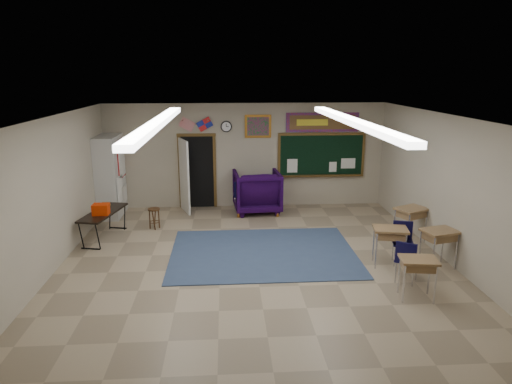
{
  "coord_description": "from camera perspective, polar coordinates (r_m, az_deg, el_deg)",
  "views": [
    {
      "loc": [
        -0.58,
        -8.48,
        3.82
      ],
      "look_at": [
        0.09,
        1.5,
        1.2
      ],
      "focal_mm": 32.0,
      "sensor_mm": 36.0,
      "label": 1
    }
  ],
  "objects": [
    {
      "name": "student_chair_desk_b",
      "position": [
        9.83,
        17.88,
        -6.21
      ],
      "size": [
        0.53,
        0.53,
        0.87
      ],
      "primitive_type": null,
      "rotation": [
        0.0,
        0.0,
        -0.24
      ],
      "color": "black",
      "rests_on": "floor"
    },
    {
      "name": "student_chair_desk_a",
      "position": [
        9.06,
        18.37,
        -8.16
      ],
      "size": [
        0.58,
        0.58,
        0.84
      ],
      "primitive_type": null,
      "rotation": [
        0.0,
        0.0,
        2.56
      ],
      "color": "black",
      "rests_on": "floor"
    },
    {
      "name": "student_chair_reading",
      "position": [
        12.95,
        -1.91,
        -0.44
      ],
      "size": [
        0.45,
        0.45,
        0.89
      ],
      "primitive_type": null,
      "rotation": [
        0.0,
        0.0,
        3.16
      ],
      "color": "black",
      "rests_on": "floor"
    },
    {
      "name": "left_wall",
      "position": [
        9.43,
        -24.99,
        -0.97
      ],
      "size": [
        0.04,
        9.0,
        3.0
      ],
      "primitive_type": "cube",
      "color": "#B5A893",
      "rests_on": "floor"
    },
    {
      "name": "back_wall",
      "position": [
        13.19,
        -1.29,
        4.55
      ],
      "size": [
        8.0,
        0.04,
        3.0
      ],
      "primitive_type": "cube",
      "color": "#B5A893",
      "rests_on": "floor"
    },
    {
      "name": "framed_art_print",
      "position": [
        13.06,
        0.25,
        8.22
      ],
      "size": [
        0.75,
        0.05,
        0.65
      ],
      "color": "#AC6C21",
      "rests_on": "back_wall"
    },
    {
      "name": "front_wall",
      "position": [
        4.64,
        3.98,
        -15.36
      ],
      "size": [
        8.0,
        0.04,
        3.0
      ],
      "primitive_type": "cube",
      "color": "#B5A893",
      "rests_on": "floor"
    },
    {
      "name": "storage_cabinet",
      "position": [
        13.01,
        -17.72,
        1.89
      ],
      "size": [
        0.59,
        1.25,
        2.2
      ],
      "color": "beige",
      "rests_on": "floor"
    },
    {
      "name": "folding_table",
      "position": [
        11.36,
        -18.46,
        -3.81
      ],
      "size": [
        0.85,
        1.68,
        0.91
      ],
      "rotation": [
        0.0,
        0.0,
        -0.21
      ],
      "color": "black",
      "rests_on": "floor"
    },
    {
      "name": "ceiling",
      "position": [
        8.54,
        0.05,
        9.17
      ],
      "size": [
        8.0,
        9.0,
        0.04
      ],
      "primitive_type": "cube",
      "color": "#BBBBB7",
      "rests_on": "back_wall"
    },
    {
      "name": "student_desk_back_right",
      "position": [
        9.9,
        21.85,
        -6.36
      ],
      "size": [
        0.77,
        0.65,
        0.8
      ],
      "rotation": [
        0.0,
        0.0,
        0.26
      ],
      "color": "olive",
      "rests_on": "floor"
    },
    {
      "name": "wall_flags",
      "position": [
        13.01,
        -7.54,
        8.64
      ],
      "size": [
        1.16,
        0.06,
        0.7
      ],
      "primitive_type": null,
      "color": "red",
      "rests_on": "back_wall"
    },
    {
      "name": "fluorescent_strips",
      "position": [
        8.54,
        0.05,
        8.77
      ],
      "size": [
        3.86,
        6.0,
        0.1
      ],
      "primitive_type": null,
      "color": "white",
      "rests_on": "ceiling"
    },
    {
      "name": "right_wall",
      "position": [
        9.91,
        23.8,
        -0.13
      ],
      "size": [
        0.04,
        9.0,
        3.0
      ],
      "primitive_type": "cube",
      "color": "#B5A893",
      "rests_on": "floor"
    },
    {
      "name": "student_desk_front_left",
      "position": [
        9.68,
        16.32,
        -6.33
      ],
      "size": [
        0.75,
        0.62,
        0.8
      ],
      "rotation": [
        0.0,
        0.0,
        -0.19
      ],
      "color": "olive",
      "rests_on": "floor"
    },
    {
      "name": "wingback_armchair",
      "position": [
        12.82,
        0.11,
        0.08
      ],
      "size": [
        1.35,
        1.38,
        1.18
      ],
      "primitive_type": "imported",
      "rotation": [
        0.0,
        0.0,
        3.22
      ],
      "color": "black",
      "rests_on": "floor"
    },
    {
      "name": "chalkboard",
      "position": [
        13.44,
        8.16,
        4.44
      ],
      "size": [
        2.55,
        0.14,
        1.3
      ],
      "color": "brown",
      "rests_on": "back_wall"
    },
    {
      "name": "student_desk_front_right",
      "position": [
        11.12,
        18.74,
        -3.71
      ],
      "size": [
        0.85,
        0.77,
        0.83
      ],
      "rotation": [
        0.0,
        0.0,
        0.46
      ],
      "color": "olive",
      "rests_on": "floor"
    },
    {
      "name": "bulletin_board",
      "position": [
        13.31,
        8.31,
        8.62
      ],
      "size": [
        2.1,
        0.05,
        0.55
      ],
      "color": "red",
      "rests_on": "back_wall"
    },
    {
      "name": "wooden_stool",
      "position": [
        11.78,
        -12.59,
        -3.22
      ],
      "size": [
        0.3,
        0.3,
        0.53
      ],
      "color": "#4D2D17",
      "rests_on": "floor"
    },
    {
      "name": "floor",
      "position": [
        9.31,
        0.05,
        -9.53
      ],
      "size": [
        9.0,
        9.0,
        0.0
      ],
      "primitive_type": "plane",
      "color": "#9E8A6D",
      "rests_on": "ground"
    },
    {
      "name": "wall_clock",
      "position": [
        13.03,
        -3.74,
        8.17
      ],
      "size": [
        0.32,
        0.05,
        0.32
      ],
      "color": "black",
      "rests_on": "back_wall"
    },
    {
      "name": "student_desk_back_left",
      "position": [
        8.47,
        19.51,
        -9.91
      ],
      "size": [
        0.68,
        0.55,
        0.74
      ],
      "rotation": [
        0.0,
        0.0,
        -0.15
      ],
      "color": "olive",
      "rests_on": "floor"
    },
    {
      "name": "area_rug",
      "position": [
        10.06,
        0.88,
        -7.58
      ],
      "size": [
        4.0,
        3.0,
        0.02
      ],
      "primitive_type": "cube",
      "color": "#334461",
      "rests_on": "floor"
    },
    {
      "name": "doorway",
      "position": [
        13.15,
        -7.8,
        2.42
      ],
      "size": [
        1.1,
        0.89,
        2.16
      ],
      "color": "black",
      "rests_on": "back_wall"
    }
  ]
}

